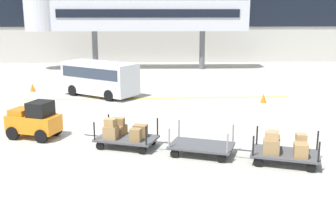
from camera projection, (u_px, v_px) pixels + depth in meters
ground_plane at (105, 133)px, 18.29m from camera, size 120.00×120.00×0.00m
apron_lead_line at (158, 98)px, 25.39m from camera, size 16.21×0.71×0.01m
terminal_building at (134, 17)px, 42.45m from camera, size 60.93×2.51×9.06m
jet_bridge at (129, 16)px, 36.59m from camera, size 19.52×3.00×6.03m
baggage_tug at (34, 120)px, 17.44m from camera, size 2.34×1.79×1.58m
baggage_cart_lead at (125, 133)px, 16.30m from camera, size 3.07×2.07×1.19m
baggage_cart_middle at (201, 146)px, 15.46m from camera, size 3.07×2.07×1.10m
baggage_cart_tail at (284, 148)px, 14.55m from camera, size 3.07×2.07×1.20m
shuttle_van at (100, 76)px, 25.83m from camera, size 5.03×4.30×2.10m
safety_cone_near at (33, 87)px, 27.45m from camera, size 0.36×0.36×0.55m
safety_cone_far at (263, 98)px, 24.14m from camera, size 0.36×0.36×0.55m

